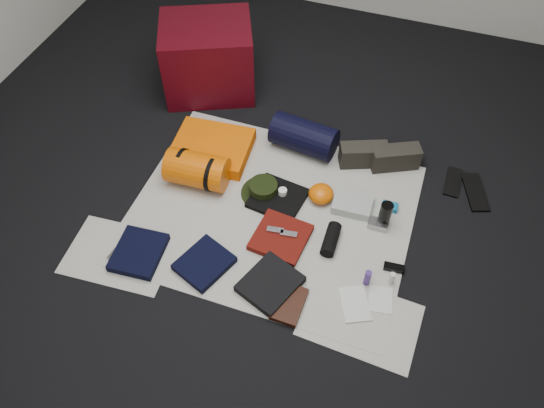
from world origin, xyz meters
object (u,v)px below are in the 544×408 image
(compact_camera, at_px, (377,224))
(paperback_book, at_px, (289,304))
(water_bottle, at_px, (385,215))
(sleeping_pad, at_px, (212,148))
(red_cabinet, at_px, (208,58))
(navy_duffel, at_px, (304,136))
(stuff_sack, at_px, (197,170))

(compact_camera, distance_m, paperback_book, 0.72)
(water_bottle, xyz_separation_m, paperback_book, (-0.35, -0.67, -0.07))
(sleeping_pad, xyz_separation_m, paperback_book, (0.80, -0.87, -0.03))
(sleeping_pad, height_order, compact_camera, sleeping_pad)
(red_cabinet, distance_m, navy_duffel, 0.90)
(red_cabinet, xyz_separation_m, water_bottle, (1.42, -0.81, -0.16))
(water_bottle, bearing_deg, paperback_book, -117.38)
(paperback_book, bearing_deg, stuff_sack, 142.92)
(red_cabinet, bearing_deg, sleeping_pad, -90.26)
(sleeping_pad, relative_size, compact_camera, 4.36)
(red_cabinet, height_order, sleeping_pad, red_cabinet)
(stuff_sack, relative_size, navy_duffel, 0.89)
(red_cabinet, xyz_separation_m, sleeping_pad, (0.27, -0.60, -0.20))
(navy_duffel, bearing_deg, stuff_sack, -130.08)
(navy_duffel, distance_m, water_bottle, 0.75)
(stuff_sack, bearing_deg, sleeping_pad, 94.04)
(sleeping_pad, distance_m, navy_duffel, 0.59)
(red_cabinet, bearing_deg, paperback_book, -78.27)
(red_cabinet, relative_size, navy_duffel, 1.47)
(sleeping_pad, relative_size, paperback_book, 2.16)
(red_cabinet, xyz_separation_m, stuff_sack, (0.29, -0.86, -0.14))
(water_bottle, height_order, paperback_book, water_bottle)
(compact_camera, relative_size, paperback_book, 0.50)
(navy_duffel, relative_size, compact_camera, 3.73)
(sleeping_pad, bearing_deg, water_bottle, -9.96)
(red_cabinet, bearing_deg, compact_camera, -55.08)
(sleeping_pad, height_order, navy_duffel, navy_duffel)
(stuff_sack, bearing_deg, navy_duffel, 42.86)
(sleeping_pad, height_order, paperback_book, sleeping_pad)
(water_bottle, bearing_deg, sleeping_pad, 170.04)
(red_cabinet, height_order, water_bottle, red_cabinet)
(sleeping_pad, height_order, water_bottle, water_bottle)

